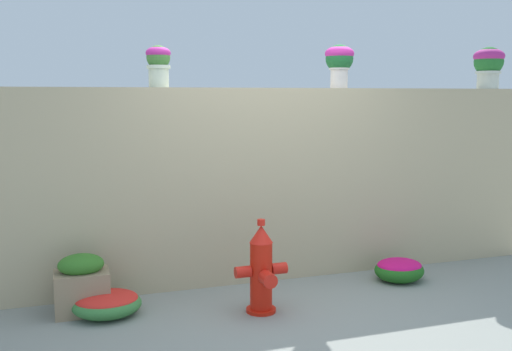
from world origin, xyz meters
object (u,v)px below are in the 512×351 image
(planter_box, at_px, (82,285))
(fire_hydrant, at_px, (262,271))
(flower_bush_right, at_px, (107,303))
(potted_plant_3, at_px, (489,63))
(potted_plant_2, at_px, (339,60))
(potted_plant_1, at_px, (158,62))
(flower_bush_left, at_px, (399,269))

(planter_box, bearing_deg, fire_hydrant, -18.20)
(flower_bush_right, bearing_deg, potted_plant_3, 7.45)
(potted_plant_2, bearing_deg, planter_box, -170.75)
(potted_plant_1, distance_m, potted_plant_2, 1.80)
(potted_plant_1, bearing_deg, potted_plant_2, -0.83)
(fire_hydrant, bearing_deg, potted_plant_3, 16.79)
(flower_bush_left, height_order, flower_bush_right, flower_bush_left)
(potted_plant_3, distance_m, flower_bush_left, 2.51)
(fire_hydrant, xyz_separation_m, planter_box, (-1.42, 0.47, -0.11))
(potted_plant_2, height_order, planter_box, potted_plant_2)
(flower_bush_left, bearing_deg, potted_plant_1, 166.21)
(potted_plant_3, height_order, flower_bush_right, potted_plant_3)
(flower_bush_right, height_order, planter_box, planter_box)
(flower_bush_right, relative_size, planter_box, 1.12)
(potted_plant_1, relative_size, fire_hydrant, 0.48)
(potted_plant_2, height_order, flower_bush_right, potted_plant_2)
(potted_plant_3, bearing_deg, potted_plant_1, 179.68)
(potted_plant_1, xyz_separation_m, potted_plant_2, (1.79, -0.03, 0.05))
(potted_plant_1, distance_m, planter_box, 2.05)
(planter_box, bearing_deg, flower_bush_left, -2.02)
(flower_bush_left, distance_m, planter_box, 2.98)
(potted_plant_2, xyz_separation_m, flower_bush_left, (0.43, -0.52, -2.03))
(potted_plant_1, bearing_deg, planter_box, -149.68)
(potted_plant_2, relative_size, flower_bush_left, 0.87)
(fire_hydrant, bearing_deg, planter_box, 161.80)
(potted_plant_3, xyz_separation_m, fire_hydrant, (-2.94, -0.89, -1.80))
(flower_bush_right, bearing_deg, planter_box, 146.43)
(potted_plant_2, xyz_separation_m, planter_box, (-2.55, -0.41, -1.91))
(potted_plant_3, height_order, fire_hydrant, potted_plant_3)
(flower_bush_right, bearing_deg, potted_plant_2, 12.88)
(flower_bush_right, distance_m, planter_box, 0.26)
(potted_plant_2, height_order, fire_hydrant, potted_plant_2)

